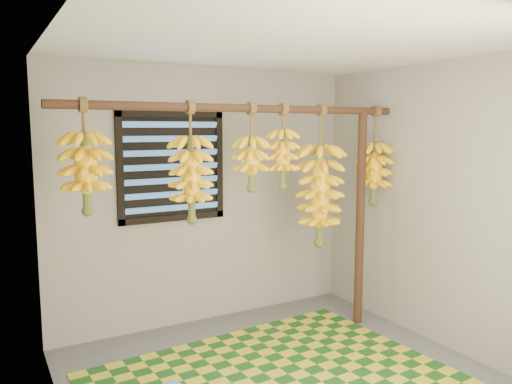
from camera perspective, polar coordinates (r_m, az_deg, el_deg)
ceiling at (r=3.43m, az=4.70°, el=16.67°), size 3.00×3.00×0.01m
wall_back at (r=4.76m, az=-5.65°, el=-0.52°), size 3.00×0.01×2.40m
wall_left at (r=2.91m, az=-21.10°, el=-5.99°), size 0.01×3.00×2.40m
wall_right at (r=4.46m, az=20.79°, el=-1.49°), size 0.01×3.00×2.40m
window at (r=4.57m, az=-9.58°, el=2.88°), size 1.00×0.04×1.00m
hanging_pole at (r=3.99m, az=-1.07°, el=9.54°), size 3.00×0.06×0.06m
support_post at (r=4.75m, az=11.82°, el=-3.08°), size 0.08×0.08×2.00m
banana_bunch_a at (r=3.58m, az=-18.88°, el=2.12°), size 0.33×0.33×0.79m
banana_bunch_b at (r=3.80m, az=-7.41°, el=1.47°), size 0.32×0.32×0.92m
banana_bunch_c at (r=4.02m, az=-0.55°, el=3.31°), size 0.29×0.29×0.71m
banana_bunch_d at (r=4.17m, az=3.07°, el=3.88°), size 0.27×0.27×0.71m
banana_bunch_e at (r=4.42m, az=7.31°, el=-0.41°), size 0.39×0.39×1.24m
banana_bunch_f at (r=4.80m, az=13.30°, el=2.13°), size 0.30×0.30×0.91m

